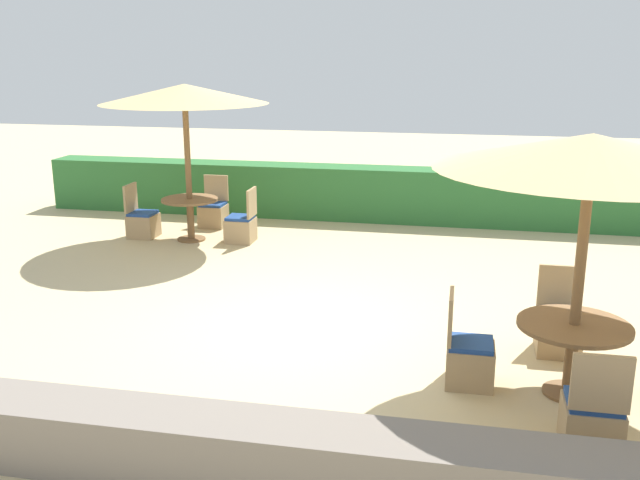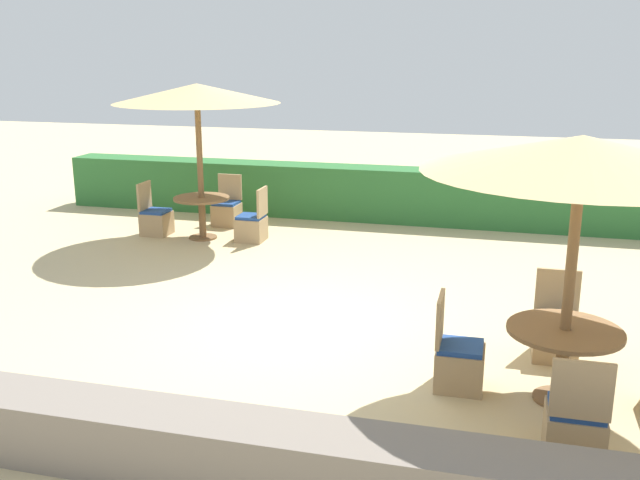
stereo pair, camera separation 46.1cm
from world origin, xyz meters
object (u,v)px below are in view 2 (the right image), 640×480
Objects in this scene: patio_chair_back_left_east at (252,226)px; round_table_front_right at (564,344)px; patio_chair_back_left_north at (227,211)px; parasol_front_right at (582,155)px; round_table_back_left at (202,207)px; patio_chair_back_left_west at (156,220)px; patio_chair_front_right_north at (555,334)px; patio_chair_front_right_south at (575,428)px; parasol_back_left at (197,94)px; patio_chair_front_right_west at (458,362)px.

patio_chair_back_left_east is 0.88× the size of round_table_front_right.
parasol_front_right is (5.59, -5.61, 2.06)m from patio_chair_back_left_north.
patio_chair_back_left_west reaches higher than round_table_back_left.
patio_chair_back_left_west is 1.00× the size of patio_chair_front_right_north.
patio_chair_back_left_west is 1.00× the size of patio_chair_front_right_south.
parasol_front_right is (5.64, -4.62, -0.14)m from parasol_back_left.
parasol_back_left reaches higher than patio_chair_front_right_north.
round_table_front_right is 1.13× the size of patio_chair_front_right_west.
patio_chair_front_right_west is (3.80, -4.64, 0.00)m from patio_chair_back_left_east.
patio_chair_back_left_east is 1.00× the size of patio_chair_back_left_north.
patio_chair_back_left_north is (0.06, 0.99, -0.29)m from round_table_back_left.
patio_chair_front_right_south is 1.98m from patio_chair_front_right_north.
round_table_back_left is at bearing 135.39° from patio_chair_front_right_south.
patio_chair_front_right_west is 1.00× the size of patio_chair_front_right_south.
patio_chair_front_right_south is at bearing -87.33° from parasol_front_right.
patio_chair_back_left_north is 0.88× the size of round_table_front_right.
round_table_back_left is 6.57m from patio_chair_front_right_west.
parasol_back_left is 7.07m from patio_chair_front_right_north.
patio_chair_back_left_north is 7.25m from patio_chair_front_right_north.
patio_chair_front_right_north is at bearing 135.22° from patio_chair_front_right_west.
round_table_front_right is (0.00, 0.00, -1.76)m from parasol_front_right.
round_table_back_left is at bearing 140.68° from parasol_front_right.
parasol_back_left is 2.99× the size of patio_chair_front_right_south.
patio_chair_back_left_west is at bearing 178.46° from parasol_back_left.
patio_chair_front_right_north is (5.65, -3.63, -2.21)m from parasol_back_left.
parasol_back_left reaches higher than patio_chair_back_left_west.
patio_chair_back_left_north and patio_chair_front_right_south have the same top height.
patio_chair_back_left_east is at bearing 130.25° from patio_chair_front_right_south.
round_table_back_left is at bearing 93.44° from patio_chair_back_left_east.
parasol_back_left is 2.99× the size of patio_chair_back_left_north.
parasol_back_left is 1.92m from round_table_back_left.
patio_chair_front_right_west is at bearing -140.70° from patio_chair_back_left_east.
patio_chair_back_left_west is at bearing 45.09° from patio_chair_back_left_north.
patio_chair_back_left_west reaches higher than round_table_front_right.
patio_chair_front_right_north is at bearing -32.73° from round_table_back_left.
parasol_front_right reaches higher than patio_chair_front_right_west.
patio_chair_back_left_east is 6.67m from round_table_front_right.
patio_chair_front_right_west is 1.00× the size of patio_chair_front_right_north.
patio_chair_back_left_west is 8.04m from round_table_front_right.
round_table_front_right is at bearing 89.76° from patio_chair_front_right_north.
round_table_back_left is 8.00m from patio_chair_front_right_south.
round_table_back_left is 0.35× the size of parasol_front_right.
parasol_back_left is 6.93m from patio_chair_front_right_west.
parasol_front_right is (5.64, -4.62, 1.77)m from round_table_back_left.
round_table_back_left is 1.03× the size of patio_chair_back_left_north.
parasol_front_right is at bearing 0.00° from round_table_front_right.
patio_chair_back_left_east is 1.26m from patio_chair_back_left_north.
patio_chair_back_left_east reaches higher than round_table_front_right.
parasol_front_right is 2.29m from patio_chair_front_right_north.
parasol_back_left is 2.42m from patio_chair_back_left_north.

